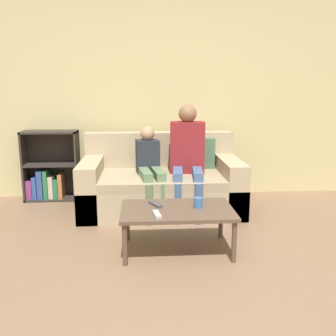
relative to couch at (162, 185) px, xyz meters
name	(u,v)px	position (x,y,z in m)	size (l,w,h in m)	color
ground_plane	(197,310)	(0.12, -2.04, -0.28)	(22.00, 22.00, 0.00)	#84664C
wall_back	(168,93)	(0.12, 0.64, 1.02)	(12.00, 0.06, 2.60)	beige
couch	(162,185)	(0.00, 0.00, 0.00)	(1.77, 0.98, 0.84)	tan
bookshelf	(50,173)	(-1.37, 0.48, 0.06)	(0.66, 0.28, 0.86)	#332D28
coffee_table	(177,213)	(0.07, -1.15, 0.06)	(0.94, 0.59, 0.37)	brown
person_adult	(187,151)	(0.28, -0.09, 0.40)	(0.40, 0.69, 1.19)	#476693
person_child	(150,166)	(-0.13, -0.14, 0.26)	(0.33, 0.69, 0.95)	#66845B
cup_near	(198,203)	(0.25, -1.13, 0.14)	(0.08, 0.08, 0.09)	#3D70B2
tv_remote_0	(157,214)	(-0.10, -1.31, 0.10)	(0.07, 0.18, 0.02)	#B7B7BC
tv_remote_1	(156,204)	(-0.11, -1.05, 0.10)	(0.12, 0.17, 0.02)	#47474C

